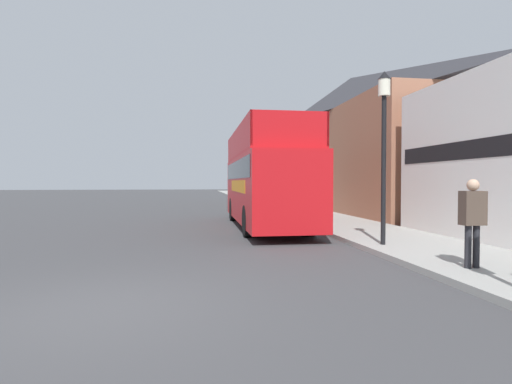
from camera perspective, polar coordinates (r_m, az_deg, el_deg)
ground_plane at (r=27.09m, az=-11.72°, el=-2.51°), size 144.00×144.00×0.00m
sidewalk at (r=24.85m, az=5.66°, el=-2.68°), size 3.37×108.00×0.14m
brick_terrace_rear at (r=29.03m, az=13.34°, el=6.78°), size 6.00×23.29×9.15m
tour_bus at (r=16.39m, az=1.32°, el=1.35°), size 2.54×9.62×3.99m
parked_car_ahead_of_bus at (r=24.54m, az=-0.90°, el=-1.22°), size 1.94×4.53×1.53m
pedestrian_second at (r=9.05m, az=28.54°, el=-2.85°), size 0.47×0.26×1.78m
lamp_post_nearest at (r=11.57m, az=17.81°, el=9.03°), size 0.35×0.35×4.73m
lamp_post_second at (r=20.01m, az=5.56°, el=6.79°), size 0.35×0.35×5.27m
lamp_post_third at (r=28.82m, az=1.20°, el=4.35°), size 0.35×0.35×4.59m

